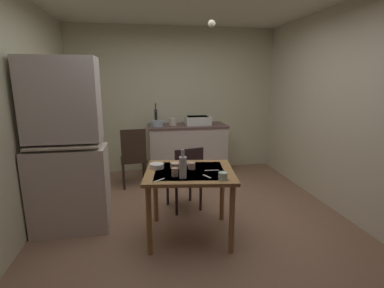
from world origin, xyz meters
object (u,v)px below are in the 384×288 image
chair_by_counter (134,157)px  sink_basin (198,120)px  chair_far_side (186,177)px  glass_bottle (183,167)px  dining_table (190,180)px  hutch_cabinet (67,153)px  serving_bowl_wide (175,165)px  mixing_bowl_counter (157,123)px  hand_pump (156,116)px  mug_dark (175,172)px

chair_by_counter → sink_basin: bearing=24.9°
chair_far_side → glass_bottle: glass_bottle is taller
dining_table → hutch_cabinet: bearing=164.1°
dining_table → chair_far_side: 0.67m
sink_basin → dining_table: (-0.50, -2.13, -0.34)m
chair_by_counter → serving_bowl_wide: (0.50, -1.49, 0.28)m
hutch_cabinet → glass_bottle: size_ratio=6.77×
mixing_bowl_counter → glass_bottle: bearing=-86.8°
sink_basin → hutch_cabinet: bearing=-135.9°
chair_far_side → chair_by_counter: (-0.69, 0.96, 0.04)m
sink_basin → chair_by_counter: sink_basin is taller
sink_basin → glass_bottle: size_ratio=1.54×
hand_pump → mug_dark: (0.07, -2.33, -0.28)m
hutch_cabinet → sink_basin: 2.52m
chair_far_side → glass_bottle: (-0.15, -0.86, 0.41)m
glass_bottle → hand_pump: bearing=93.3°
sink_basin → serving_bowl_wide: sink_basin is taller
chair_by_counter → glass_bottle: 1.93m
mixing_bowl_counter → sink_basin: bearing=3.9°
chair_far_side → mug_dark: size_ratio=10.07×
hutch_cabinet → chair_by_counter: 1.46m
sink_basin → glass_bottle: 2.43m
serving_bowl_wide → dining_table: bearing=-39.4°
hutch_cabinet → serving_bowl_wide: 1.21m
sink_basin → chair_by_counter: 1.34m
sink_basin → serving_bowl_wide: size_ratio=3.81×
hand_pump → mixing_bowl_counter: size_ratio=1.76×
hutch_cabinet → hand_pump: size_ratio=4.96×
dining_table → glass_bottle: size_ratio=3.61×
hand_pump → mixing_bowl_counter: (0.01, -0.10, -0.12)m
chair_by_counter → serving_bowl_wide: 1.60m
dining_table → glass_bottle: bearing=-115.3°
sink_basin → chair_far_side: (-0.45, -1.49, -0.52)m
mixing_bowl_counter → chair_far_side: size_ratio=0.26×
sink_basin → dining_table: size_ratio=0.43×
sink_basin → mixing_bowl_counter: sink_basin is taller
hand_pump → chair_far_side: hand_pump is taller
chair_by_counter → serving_bowl_wide: bearing=-71.5°
chair_far_side → mug_dark: bearing=-106.0°
mixing_bowl_counter → chair_by_counter: (-0.40, -0.48, -0.45)m
hutch_cabinet → mug_dark: hutch_cabinet is taller
glass_bottle → chair_far_side: bearing=79.8°
chair_by_counter → glass_bottle: size_ratio=3.36×
glass_bottle → mug_dark: bearing=139.1°
mixing_bowl_counter → mug_dark: size_ratio=2.59×
hand_pump → sink_basin: bearing=-3.5°
mixing_bowl_counter → dining_table: bearing=-83.6°
sink_basin → hand_pump: size_ratio=1.13×
mug_dark → chair_by_counter: bearing=104.7°
sink_basin → chair_far_side: bearing=-106.7°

